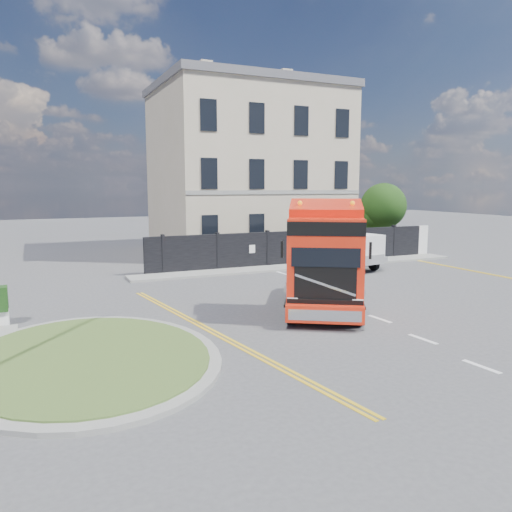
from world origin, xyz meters
name	(u,v)px	position (x,y,z in m)	size (l,w,h in m)	color
ground	(275,309)	(0.00, 0.00, 0.00)	(120.00, 120.00, 0.00)	#424244
traffic_island	(88,358)	(-7.00, -3.00, 0.08)	(6.80, 6.80, 0.17)	gray
hoarding_fence	(306,247)	(6.55, 9.00, 1.00)	(18.80, 0.25, 2.00)	black
georgian_building	(247,169)	(6.00, 16.50, 5.77)	(12.30, 10.30, 12.80)	#B8A992
tree	(381,208)	(14.38, 12.10, 3.05)	(3.20, 3.20, 4.80)	#382619
pavement_far	(306,266)	(6.00, 8.10, 0.06)	(20.00, 1.60, 0.12)	gray
truck	(325,265)	(1.31, -1.34, 1.78)	(5.57, 6.93, 3.97)	black
flatbed_pickup	(354,251)	(7.83, 6.07, 1.08)	(2.63, 5.08, 2.01)	slate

